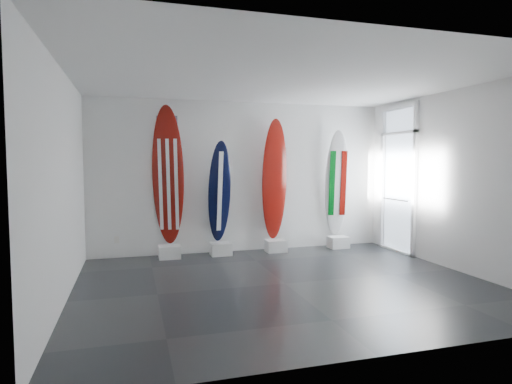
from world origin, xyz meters
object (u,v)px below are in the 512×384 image
object	(u,v)px
surfboard_navy	(220,192)
surfboard_swiss	(275,180)
surfboard_usa	(168,176)
surfboard_italy	(337,184)

from	to	relation	value
surfboard_navy	surfboard_swiss	world-z (taller)	surfboard_swiss
surfboard_navy	surfboard_swiss	distance (m)	1.15
surfboard_usa	surfboard_swiss	distance (m)	2.11
surfboard_usa	surfboard_swiss	bearing A→B (deg)	15.52
surfboard_swiss	surfboard_italy	size ratio (longest dim) A/B	1.09
surfboard_usa	surfboard_navy	distance (m)	1.03
surfboard_navy	surfboard_italy	xyz separation A→B (m)	(2.51, 0.00, 0.13)
surfboard_italy	surfboard_swiss	bearing A→B (deg)	-168.49
surfboard_usa	surfboard_navy	size ratio (longest dim) A/B	1.32
surfboard_usa	surfboard_navy	xyz separation A→B (m)	(0.98, 0.00, -0.32)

